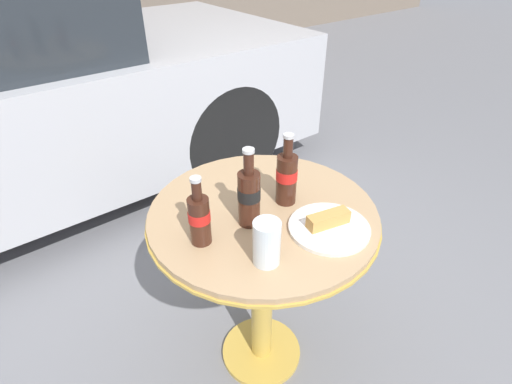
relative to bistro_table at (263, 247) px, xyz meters
The scene contains 7 objects.
ground_plane 0.60m from the bistro_table, ahead, with size 30.00×30.00×0.00m, color slate.
bistro_table is the anchor object (origin of this frame).
cola_bottle_left 0.27m from the bistro_table, ahead, with size 0.07×0.07×0.24m.
cola_bottle_right 0.33m from the bistro_table, behind, with size 0.06×0.06×0.22m.
cola_bottle_center 0.27m from the bistro_table, 162.14° to the right, with size 0.07×0.07×0.25m.
drinking_glass 0.32m from the bistro_table, 126.48° to the right, with size 0.07×0.07×0.13m.
lunch_plate_near 0.27m from the bistro_table, 64.08° to the right, with size 0.24×0.24×0.05m.
Camera 1 is at (-0.65, -0.79, 1.51)m, focal length 28.00 mm.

